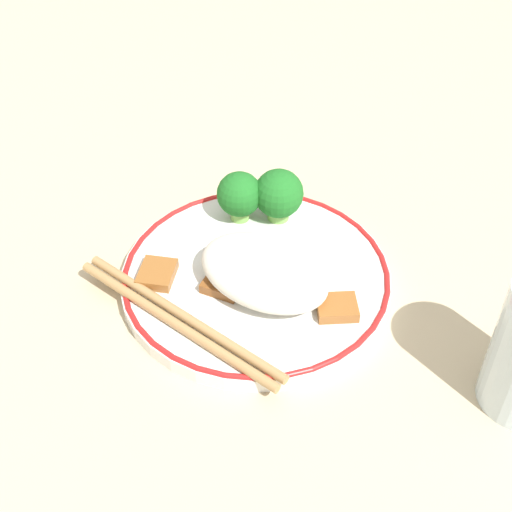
% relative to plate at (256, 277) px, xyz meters
% --- Properties ---
extents(ground_plane, '(3.00, 3.00, 0.00)m').
position_rel_plate_xyz_m(ground_plane, '(0.00, 0.00, -0.01)').
color(ground_plane, '#C6B28E').
extents(plate, '(0.23, 0.23, 0.02)m').
position_rel_plate_xyz_m(plate, '(0.00, 0.00, 0.00)').
color(plate, white).
rests_on(plate, ground_plane).
extents(rice_mound, '(0.12, 0.08, 0.04)m').
position_rel_plate_xyz_m(rice_mound, '(-0.02, 0.01, 0.02)').
color(rice_mound, white).
rests_on(rice_mound, plate).
extents(broccoli_back_left, '(0.05, 0.05, 0.05)m').
position_rel_plate_xyz_m(broccoli_back_left, '(0.02, -0.07, 0.03)').
color(broccoli_back_left, '#7FB756').
rests_on(broccoli_back_left, plate).
extents(broccoli_back_center, '(0.04, 0.04, 0.05)m').
position_rel_plate_xyz_m(broccoli_back_center, '(0.05, -0.05, 0.03)').
color(broccoli_back_center, '#7FB756').
rests_on(broccoli_back_center, plate).
extents(meat_near_front, '(0.04, 0.03, 0.01)m').
position_rel_plate_xyz_m(meat_near_front, '(0.02, -0.02, 0.01)').
color(meat_near_front, brown).
rests_on(meat_near_front, plate).
extents(meat_near_left, '(0.04, 0.04, 0.01)m').
position_rel_plate_xyz_m(meat_near_left, '(-0.08, 0.00, 0.01)').
color(meat_near_left, '#995B28').
rests_on(meat_near_left, plate).
extents(meat_near_right, '(0.04, 0.03, 0.01)m').
position_rel_plate_xyz_m(meat_near_right, '(0.01, 0.03, 0.01)').
color(meat_near_right, brown).
rests_on(meat_near_right, plate).
extents(meat_near_back, '(0.04, 0.04, 0.01)m').
position_rel_plate_xyz_m(meat_near_back, '(0.07, 0.05, 0.01)').
color(meat_near_back, '#995B28').
rests_on(meat_near_back, plate).
extents(chopsticks, '(0.21, 0.03, 0.01)m').
position_rel_plate_xyz_m(chopsticks, '(0.02, 0.08, 0.01)').
color(chopsticks, '#AD8451').
rests_on(chopsticks, plate).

